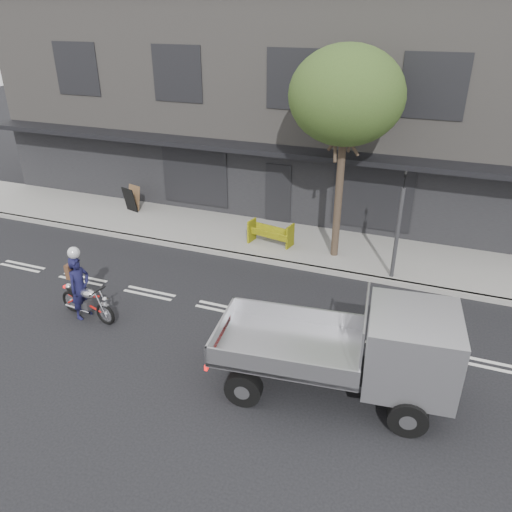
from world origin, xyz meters
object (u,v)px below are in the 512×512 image
Objects in this scene: rider at (80,288)px; flatbed_ute at (387,349)px; street_tree at (346,96)px; motorcycle at (87,301)px; sandwich_board at (130,200)px; construction_barrier at (269,235)px; traffic_light_pole at (398,232)px.

rider is 8.09m from flatbed_ute.
street_tree is 3.52× the size of motorcycle.
rider is 7.41m from sandwich_board.
motorcycle is 6.50m from construction_barrier.
flatbed_ute is at bearing -85.19° from traffic_light_pole.
street_tree is 4.23m from traffic_light_pole.
flatbed_ute is at bearing 6.19° from motorcycle.
sandwich_board is at bearing 173.93° from street_tree.
street_tree is 9.23m from rider.
traffic_light_pole is 9.07m from motorcycle.
construction_barrier is 6.43m from sandwich_board.
construction_barrier reaches higher than motorcycle.
traffic_light_pole is at bearing -47.76° from rider.
construction_barrier is at bearing 6.97° from sandwich_board.
flatbed_ute reaches higher than motorcycle.
rider is at bearing -120.61° from construction_barrier.
construction_barrier is (3.35, 5.66, -0.32)m from rider.
sandwich_board is at bearing 170.55° from traffic_light_pole.
flatbed_ute is at bearing -51.94° from construction_barrier.
motorcycle is at bearing -81.18° from rider.
flatbed_ute reaches higher than sandwich_board.
motorcycle is (-7.47, -5.02, -1.14)m from traffic_light_pole.
rider is at bearing -49.27° from sandwich_board.
sandwich_board is (-2.98, 6.78, -0.25)m from rider.
rider reaches higher than motorcycle.
motorcycle is 1.26× the size of construction_barrier.
motorcycle is 0.37× the size of flatbed_ute.
construction_barrier is (-2.27, -0.21, -4.70)m from street_tree.
sandwich_board is at bearing 123.62° from motorcycle.
flatbed_ute is 5.16× the size of sandwich_board.
construction_barrier is (-4.27, 0.64, -1.08)m from traffic_light_pole.
rider is (-7.62, -5.02, -0.76)m from traffic_light_pole.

